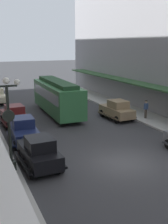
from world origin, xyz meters
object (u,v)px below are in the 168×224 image
parked_car_6 (24,130)px  pedestrian_1 (146,109)px  parked_car_3 (117,109)px  parked_car_5 (14,115)px  lamp_post_with_clock (9,121)px  parked_car_1 (39,151)px  streetcar (57,96)px

parked_car_6 → pedestrian_1: 11.92m
parked_car_3 → parked_car_5: (-9.25, 1.77, 0.00)m
parked_car_3 → lamp_post_with_clock: bearing=-146.1°
parked_car_6 → lamp_post_with_clock: bearing=-110.1°
parked_car_1 → parked_car_6: bearing=89.3°
streetcar → pedestrian_1: 8.75m
parked_car_3 → streetcar: 6.12m
parked_car_1 → lamp_post_with_clock: lamp_post_with_clock is taller
streetcar → parked_car_5: bearing=-154.9°
parked_car_5 → parked_car_1: bearing=-91.3°
streetcar → parked_car_6: bearing=-125.1°
parked_car_1 → lamp_post_with_clock: 2.60m
parked_car_6 → lamp_post_with_clock: lamp_post_with_clock is taller
parked_car_6 → pedestrian_1: bearing=8.0°
lamp_post_with_clock → pedestrian_1: (13.46, 6.17, -1.97)m
parked_car_1 → streetcar: (4.88, 11.30, 0.96)m
parked_car_1 → parked_car_3: 11.97m
parked_car_6 → parked_car_3: bearing=17.2°
parked_car_3 → parked_car_6: bearing=-162.8°
parked_car_5 → parked_car_6: bearing=-91.9°
parked_car_6 → pedestrian_1: size_ratio=2.58×
parked_car_3 → lamp_post_with_clock: 13.48m
lamp_post_with_clock → pedestrian_1: lamp_post_with_clock is taller
streetcar → lamp_post_with_clock: size_ratio=1.87×
parked_car_5 → pedestrian_1: 12.04m
parked_car_1 → parked_car_5: (0.21, 9.11, 0.00)m
lamp_post_with_clock → parked_car_1: bearing=3.1°
parked_car_1 → streetcar: streetcar is taller
parked_car_1 → parked_car_5: same height
parked_car_5 → streetcar: streetcar is taller
lamp_post_with_clock → parked_car_5: bearing=78.9°
parked_car_3 → parked_car_5: size_ratio=1.00×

